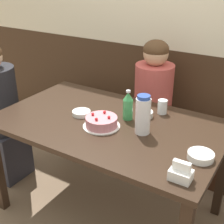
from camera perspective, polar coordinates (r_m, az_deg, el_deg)
name	(u,v)px	position (r m, az deg, el deg)	size (l,w,h in m)	color
ground_plane	(109,209)	(2.55, -0.58, -17.35)	(12.00, 12.00, 0.00)	#846B51
back_wall	(173,25)	(2.85, 11.12, 15.32)	(4.80, 0.04, 2.50)	#3D2819
bench_seat	(155,139)	(3.02, 7.92, -4.99)	(2.32, 0.38, 0.43)	#381E11
dining_table	(108,133)	(2.14, -0.66, -3.79)	(1.53, 0.92, 0.77)	black
birthday_cake	(101,122)	(2.03, -2.06, -1.79)	(0.24, 0.24, 0.09)	white
water_pitcher	(143,115)	(1.92, 5.68, -0.53)	(0.09, 0.09, 0.25)	white
soju_bottle	(128,106)	(2.10, 2.93, 1.18)	(0.07, 0.07, 0.21)	#388E4C
napkin_holder	(181,173)	(1.58, 12.48, -10.87)	(0.11, 0.08, 0.11)	white
bowl_soup_white	(144,114)	(2.17, 5.92, -0.35)	(0.12, 0.12, 0.04)	white
bowl_rice_small	(201,156)	(1.77, 15.90, -7.73)	(0.14, 0.14, 0.04)	white
bowl_side_dish	(81,113)	(2.20, -5.61, -0.16)	(0.13, 0.13, 0.03)	white
glass_water_tall	(162,107)	(2.22, 9.19, 0.96)	(0.07, 0.07, 0.10)	silver
person_teal_shirt	(0,117)	(2.77, -19.78, -0.89)	(0.34, 0.34, 1.19)	#33333D
person_pale_blue_shirt	(153,110)	(2.76, 7.44, 0.43)	(0.33, 0.34, 1.19)	#33333D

